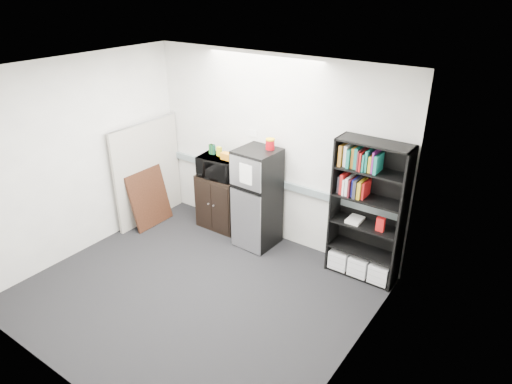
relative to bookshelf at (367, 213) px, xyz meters
The scene contains 18 objects.
floor 2.37m from the bookshelf, 134.33° to the right, with size 4.00×4.00×0.00m, color black.
wall_back 1.60m from the bookshelf, behind, with size 4.00×0.02×2.70m, color silver.
wall_right 1.69m from the bookshelf, 73.25° to the right, with size 0.02×3.50×2.70m, color silver.
wall_left 3.89m from the bookshelf, 156.08° to the right, with size 0.02×3.50×2.70m, color silver.
ceiling 2.83m from the bookshelf, 134.33° to the right, with size 4.00×3.50×0.02m, color white.
electrical_raceway 1.54m from the bookshelf, behind, with size 3.92×0.05×0.10m, color gray.
wall_note 1.99m from the bookshelf, behind, with size 0.14×0.00×0.10m, color white.
bookshelf is the anchor object (origin of this frame).
cubicle_partition 3.46m from the bookshelf, behind, with size 0.06×1.30×1.62m.
cabinet 2.38m from the bookshelf, behind, with size 0.68×0.46×0.86m.
microwave 2.33m from the bookshelf, behind, with size 0.58×0.39×0.32m, color black.
snack_box_a 2.50m from the bookshelf, behind, with size 0.07×0.05×0.15m, color #1C5618.
snack_box_b 2.48m from the bookshelf, behind, with size 0.07×0.05×0.15m, color #0D3A26.
snack_box_c 2.35m from the bookshelf, behind, with size 0.07×0.05×0.14m, color gold.
snack_bag 2.16m from the bookshelf, behind, with size 0.18×0.10×0.10m, color orange.
refrigerator 1.60m from the bookshelf, behind, with size 0.57×0.60×1.46m.
coffee_can 1.58m from the bookshelf, behind, with size 0.12×0.12×0.17m.
framed_poster 3.39m from the bookshelf, 169.19° to the right, with size 0.25×0.70×0.89m.
Camera 1 is at (3.28, -3.34, 3.58)m, focal length 32.00 mm.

